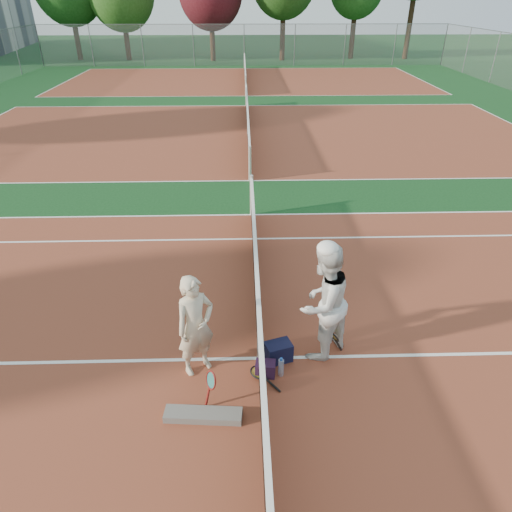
% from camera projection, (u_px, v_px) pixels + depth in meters
% --- Properties ---
extents(ground, '(130.00, 130.00, 0.00)m').
position_uv_depth(ground, '(259.00, 358.00, 7.35)').
color(ground, '#0F3916').
rests_on(ground, ground).
extents(court_main, '(23.77, 10.97, 0.01)m').
position_uv_depth(court_main, '(259.00, 358.00, 7.34)').
color(court_main, brown).
rests_on(court_main, ground).
extents(court_far_a, '(23.77, 10.97, 0.01)m').
position_uv_depth(court_far_a, '(248.00, 134.00, 19.02)').
color(court_far_a, brown).
rests_on(court_far_a, ground).
extents(court_far_b, '(23.77, 10.97, 0.01)m').
position_uv_depth(court_far_b, '(245.00, 80.00, 30.70)').
color(court_far_b, brown).
rests_on(court_far_b, ground).
extents(net_main, '(0.10, 10.98, 1.02)m').
position_uv_depth(net_main, '(259.00, 334.00, 7.09)').
color(net_main, black).
rests_on(net_main, ground).
extents(net_far_a, '(0.10, 10.98, 1.02)m').
position_uv_depth(net_far_a, '(248.00, 121.00, 18.77)').
color(net_far_a, black).
rests_on(net_far_a, ground).
extents(net_far_b, '(0.10, 10.98, 1.02)m').
position_uv_depth(net_far_b, '(245.00, 72.00, 30.45)').
color(net_far_b, black).
rests_on(net_far_b, ground).
extents(fence_back, '(32.00, 0.06, 3.00)m').
position_uv_depth(fence_back, '(244.00, 45.00, 36.01)').
color(fence_back, slate).
rests_on(fence_back, ground).
extents(player_a, '(0.73, 0.68, 1.67)m').
position_uv_depth(player_a, '(195.00, 326.00, 6.74)').
color(player_a, beige).
rests_on(player_a, ground).
extents(player_b, '(1.21, 1.21, 1.98)m').
position_uv_depth(player_b, '(323.00, 302.00, 6.99)').
color(player_b, silver).
rests_on(player_b, ground).
extents(racket_red, '(0.29, 0.32, 0.59)m').
position_uv_depth(racket_red, '(211.00, 389.00, 6.39)').
color(racket_red, maroon).
rests_on(racket_red, ground).
extents(racket_black_held, '(0.41, 0.40, 0.54)m').
position_uv_depth(racket_black_held, '(332.00, 343.00, 7.27)').
color(racket_black_held, black).
rests_on(racket_black_held, ground).
extents(racket_spare, '(0.60, 0.63, 0.09)m').
position_uv_depth(racket_spare, '(259.00, 373.00, 6.99)').
color(racket_spare, black).
rests_on(racket_spare, ground).
extents(sports_bag_navy, '(0.48, 0.40, 0.32)m').
position_uv_depth(sports_bag_navy, '(278.00, 352.00, 7.25)').
color(sports_bag_navy, black).
rests_on(sports_bag_navy, ground).
extents(sports_bag_purple, '(0.33, 0.25, 0.24)m').
position_uv_depth(sports_bag_purple, '(265.00, 369.00, 6.98)').
color(sports_bag_purple, black).
rests_on(sports_bag_purple, ground).
extents(net_cover_canvas, '(1.09, 0.33, 0.11)m').
position_uv_depth(net_cover_canvas, '(203.00, 415.00, 6.29)').
color(net_cover_canvas, '#5E5A55').
rests_on(net_cover_canvas, ground).
extents(water_bottle, '(0.09, 0.09, 0.30)m').
position_uv_depth(water_bottle, '(281.00, 368.00, 6.96)').
color(water_bottle, silver).
rests_on(water_bottle, ground).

